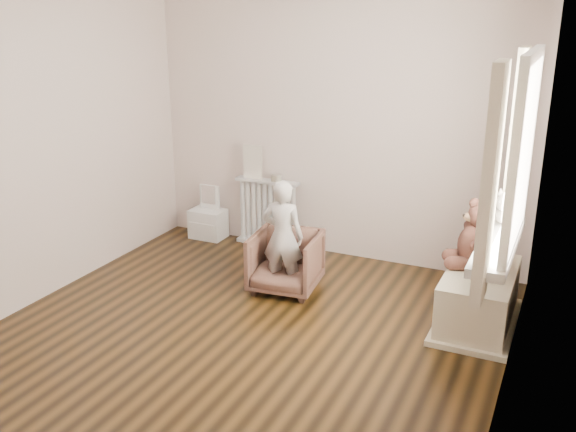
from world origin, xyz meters
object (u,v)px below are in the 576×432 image
at_px(child, 283,236).
at_px(toy_vanity, 208,212).
at_px(toy_bench, 478,300).
at_px(armchair, 285,262).
at_px(plush_cat, 505,209).
at_px(radiator, 268,209).
at_px(teddy_bear, 481,236).

bearing_deg(child, toy_vanity, -40.92).
bearing_deg(toy_vanity, toy_bench, -15.25).
bearing_deg(armchair, plush_cat, -12.70).
xyz_separation_m(toy_vanity, armchair, (1.26, -0.82, -0.02)).
height_order(toy_vanity, child, child).
relative_size(toy_bench, plush_cat, 3.11).
bearing_deg(plush_cat, radiator, 146.97).
height_order(child, teddy_bear, child).
height_order(armchair, child, child).
bearing_deg(toy_bench, radiator, 159.64).
relative_size(toy_vanity, child, 0.57).
distance_m(armchair, child, 0.25).
bearing_deg(toy_vanity, teddy_bear, -13.72).
distance_m(armchair, teddy_bear, 1.59).
relative_size(radiator, teddy_bear, 1.30).
xyz_separation_m(radiator, plush_cat, (2.30, -1.04, 0.61)).
bearing_deg(armchair, toy_vanity, 140.65).
xyz_separation_m(toy_vanity, child, (1.26, -0.87, 0.22)).
bearing_deg(child, armchair, -96.36).
bearing_deg(radiator, child, -56.72).
height_order(teddy_bear, plush_cat, plush_cat).
bearing_deg(armchair, radiator, 118.44).
relative_size(toy_vanity, toy_bench, 0.60).
relative_size(radiator, toy_vanity, 1.25).
distance_m(radiator, plush_cat, 2.60).
xyz_separation_m(radiator, toy_vanity, (-0.67, -0.03, -0.11)).
bearing_deg(toy_vanity, child, -34.56).
distance_m(toy_bench, plush_cat, 0.85).
xyz_separation_m(armchair, child, (0.00, -0.05, 0.24)).
bearing_deg(radiator, toy_bench, -20.36).
height_order(toy_vanity, toy_bench, toy_vanity).
xyz_separation_m(radiator, armchair, (0.59, -0.85, -0.14)).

